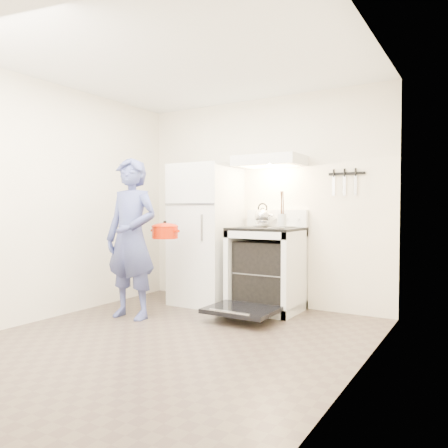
{
  "coord_description": "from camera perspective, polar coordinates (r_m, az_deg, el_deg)",
  "views": [
    {
      "loc": [
        2.36,
        -3.02,
        1.16
      ],
      "look_at": [
        -0.05,
        1.0,
        1.0
      ],
      "focal_mm": 35.0,
      "sensor_mm": 36.0,
      "label": 1
    }
  ],
  "objects": [
    {
      "name": "floor",
      "position": [
        4.01,
        -6.99,
        -14.89
      ],
      "size": [
        3.6,
        3.6,
        0.0
      ],
      "primitive_type": "plane",
      "color": "#4F4236",
      "rests_on": "ground"
    },
    {
      "name": "back_wall",
      "position": [
        5.37,
        4.86,
        2.91
      ],
      "size": [
        3.2,
        0.02,
        2.5
      ],
      "primitive_type": "cube",
      "color": "white",
      "rests_on": "ground"
    },
    {
      "name": "refrigerator",
      "position": [
        5.36,
        -2.38,
        -1.36
      ],
      "size": [
        0.7,
        0.7,
        1.7
      ],
      "primitive_type": "cube",
      "color": "silver",
      "rests_on": "floor"
    },
    {
      "name": "stove_body",
      "position": [
        5.03,
        5.56,
        -6.06
      ],
      "size": [
        0.76,
        0.65,
        0.92
      ],
      "primitive_type": "cube",
      "color": "silver",
      "rests_on": "floor"
    },
    {
      "name": "cooktop",
      "position": [
        4.98,
        5.58,
        -0.64
      ],
      "size": [
        0.76,
        0.65,
        0.03
      ],
      "primitive_type": "cube",
      "color": "black",
      "rests_on": "stove_body"
    },
    {
      "name": "backsplash",
      "position": [
        5.24,
        6.92,
        0.74
      ],
      "size": [
        0.76,
        0.07,
        0.2
      ],
      "primitive_type": "cube",
      "color": "silver",
      "rests_on": "cooktop"
    },
    {
      "name": "oven_door",
      "position": [
        4.57,
        2.28,
        -11.15
      ],
      "size": [
        0.7,
        0.54,
        0.04
      ],
      "primitive_type": "cube",
      "color": "black",
      "rests_on": "floor"
    },
    {
      "name": "oven_rack",
      "position": [
        5.03,
        5.56,
        -6.28
      ],
      "size": [
        0.6,
        0.52,
        0.01
      ],
      "primitive_type": "cube",
      "color": "slate",
      "rests_on": "stove_body"
    },
    {
      "name": "range_hood",
      "position": [
        5.08,
        5.98,
        8.17
      ],
      "size": [
        0.76,
        0.5,
        0.12
      ],
      "primitive_type": "cube",
      "color": "silver",
      "rests_on": "back_wall"
    },
    {
      "name": "knife_strip",
      "position": [
        5.0,
        15.73,
        6.36
      ],
      "size": [
        0.4,
        0.02,
        0.03
      ],
      "primitive_type": "cube",
      "color": "black",
      "rests_on": "back_wall"
    },
    {
      "name": "pizza_stone",
      "position": [
        5.06,
        6.31,
        -6.07
      ],
      "size": [
        0.33,
        0.33,
        0.02
      ],
      "primitive_type": "cylinder",
      "color": "brown",
      "rests_on": "oven_rack"
    },
    {
      "name": "tea_kettle",
      "position": [
        5.15,
        5.06,
        1.17
      ],
      "size": [
        0.23,
        0.19,
        0.28
      ],
      "primitive_type": null,
      "color": "silver",
      "rests_on": "cooktop"
    },
    {
      "name": "utensil_jar",
      "position": [
        4.66,
        7.61,
        0.52
      ],
      "size": [
        0.1,
        0.1,
        0.13
      ],
      "primitive_type": "cylinder",
      "rotation": [
        0.0,
        0.0,
        0.17
      ],
      "color": "silver",
      "rests_on": "cooktop"
    },
    {
      "name": "person",
      "position": [
        4.74,
        -12.02,
        -1.84
      ],
      "size": [
        0.65,
        0.45,
        1.7
      ],
      "primitive_type": "imported",
      "rotation": [
        0.0,
        0.0,
        0.07
      ],
      "color": "navy",
      "rests_on": "floor"
    },
    {
      "name": "dutch_oven",
      "position": [
        4.8,
        -7.72,
        -1.11
      ],
      "size": [
        0.35,
        0.28,
        0.23
      ],
      "primitive_type": null,
      "color": "#B81A01",
      "rests_on": "person"
    }
  ]
}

